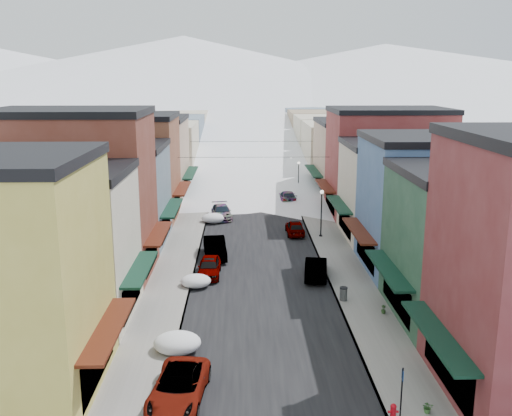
{
  "coord_description": "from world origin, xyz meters",
  "views": [
    {
      "loc": [
        -1.31,
        -20.91,
        14.8
      ],
      "look_at": [
        0.0,
        31.55,
        2.55
      ],
      "focal_mm": 40.0,
      "sensor_mm": 36.0,
      "label": 1
    }
  ],
  "objects": [
    {
      "name": "bldg_r_tan",
      "position": [
        13.19,
        49.0,
        4.76
      ],
      "size": [
        11.3,
        11.2,
        9.5
      ],
      "color": "tan",
      "rests_on": "ground"
    },
    {
      "name": "car_lane_white",
      "position": [
        0.81,
        60.58,
        0.7
      ],
      "size": [
        2.86,
        5.25,
        1.4
      ],
      "primitive_type": "imported",
      "rotation": [
        0.0,
        0.0,
        3.03
      ],
      "color": "silver",
      "rests_on": "ground"
    },
    {
      "name": "parking_sign",
      "position": [
        5.51,
        1.0,
        1.61
      ],
      "size": [
        0.07,
        0.34,
        2.5
      ],
      "color": "black",
      "rests_on": "sidewalk_right"
    },
    {
      "name": "bldg_l_tan",
      "position": [
        -13.19,
        48.0,
        5.01
      ],
      "size": [
        11.3,
        11.2,
        10.0
      ],
      "color": "tan",
      "rests_on": "ground"
    },
    {
      "name": "fire_hydrant",
      "position": [
        5.2,
        1.0,
        0.51
      ],
      "size": [
        0.46,
        0.35,
        0.79
      ],
      "color": "#B90914",
      "rests_on": "sidewalk_right"
    },
    {
      "name": "sidewalk_left",
      "position": [
        -6.6,
        60.0,
        0.07
      ],
      "size": [
        3.2,
        160.0,
        0.15
      ],
      "primitive_type": "cube",
      "color": "gray",
      "rests_on": "ground"
    },
    {
      "name": "trash_can",
      "position": [
        5.41,
        14.58,
        0.61
      ],
      "size": [
        0.54,
        0.54,
        0.91
      ],
      "color": "#55575A",
      "rests_on": "sidewalk_right"
    },
    {
      "name": "car_silver_sedan",
      "position": [
        -3.82,
        20.0,
        0.7
      ],
      "size": [
        1.72,
        4.14,
        1.4
      ],
      "primitive_type": "imported",
      "rotation": [
        0.0,
        0.0,
        -0.02
      ],
      "color": "#A2A5AA",
      "rests_on": "ground"
    },
    {
      "name": "overhead_cables",
      "position": [
        0.0,
        47.5,
        6.2
      ],
      "size": [
        16.4,
        15.04,
        0.04
      ],
      "color": "black",
      "rests_on": "ground"
    },
    {
      "name": "car_green_sedan",
      "position": [
        4.19,
        19.48,
        0.76
      ],
      "size": [
        2.22,
        4.78,
        1.52
      ],
      "primitive_type": "imported",
      "rotation": [
        0.0,
        0.0,
        3.01
      ],
      "color": "black",
      "rests_on": "ground"
    },
    {
      "name": "bldg_r_brick_far",
      "position": [
        14.19,
        39.0,
        5.76
      ],
      "size": [
        13.3,
        9.2,
        11.5
      ],
      "color": "maroon",
      "rests_on": "ground"
    },
    {
      "name": "curb_left",
      "position": [
        -5.05,
        60.0,
        0.07
      ],
      "size": [
        0.1,
        160.0,
        0.15
      ],
      "primitive_type": "cube",
      "color": "slate",
      "rests_on": "ground"
    },
    {
      "name": "car_white_suv",
      "position": [
        -4.3,
        3.0,
        0.71
      ],
      "size": [
        2.88,
        5.33,
        1.42
      ],
      "primitive_type": "imported",
      "rotation": [
        0.0,
        0.0,
        -0.1
      ],
      "color": "white",
      "rests_on": "ground"
    },
    {
      "name": "snow_pile_near",
      "position": [
        -4.88,
        7.91,
        0.53
      ],
      "size": [
        2.61,
        2.8,
        1.1
      ],
      "color": "white",
      "rests_on": "ground"
    },
    {
      "name": "car_lane_silver",
      "position": [
        -0.91,
        52.85,
        0.75
      ],
      "size": [
        2.0,
        4.47,
        1.49
      ],
      "primitive_type": "imported",
      "rotation": [
        0.0,
        0.0,
        0.06
      ],
      "color": "#AAAEB3",
      "rests_on": "ground"
    },
    {
      "name": "road",
      "position": [
        0.0,
        60.0,
        0.01
      ],
      "size": [
        10.0,
        160.0,
        0.01
      ],
      "primitive_type": "cube",
      "color": "black",
      "rests_on": "ground"
    },
    {
      "name": "bldg_l_brick_near",
      "position": [
        -13.69,
        20.5,
        6.26
      ],
      "size": [
        12.3,
        8.2,
        12.5
      ],
      "color": "maroon",
      "rests_on": "ground"
    },
    {
      "name": "bldg_l_cream",
      "position": [
        -13.19,
        12.5,
        4.76
      ],
      "size": [
        11.3,
        8.2,
        9.5
      ],
      "color": "beige",
      "rests_on": "ground"
    },
    {
      "name": "distant_blocks",
      "position": [
        0.0,
        83.0,
        4.0
      ],
      "size": [
        34.0,
        55.0,
        8.0
      ],
      "color": "gray",
      "rests_on": "ground"
    },
    {
      "name": "snow_pile_far",
      "position": [
        -4.28,
        35.95,
        0.48
      ],
      "size": [
        2.39,
        2.67,
        1.01
      ],
      "color": "white",
      "rests_on": "ground"
    },
    {
      "name": "bldg_r_green",
      "position": [
        13.19,
        12.0,
        4.76
      ],
      "size": [
        11.3,
        9.2,
        9.5
      ],
      "color": "#224730",
      "rests_on": "ground"
    },
    {
      "name": "bldg_r_blue",
      "position": [
        13.19,
        21.0,
        5.26
      ],
      "size": [
        11.3,
        9.2,
        10.5
      ],
      "color": "#406392",
      "rests_on": "ground"
    },
    {
      "name": "streetlamp_far",
      "position": [
        5.85,
        50.12,
        2.71
      ],
      "size": [
        0.34,
        0.34,
        4.06
      ],
      "color": "black",
      "rests_on": "sidewalk_right"
    },
    {
      "name": "car_silver_wagon",
      "position": [
        -3.5,
        37.82,
        0.7
      ],
      "size": [
        2.55,
        5.01,
        1.39
      ],
      "primitive_type": "imported",
      "rotation": [
        0.0,
        0.0,
        0.13
      ],
      "color": "#93979A",
      "rests_on": "ground"
    },
    {
      "name": "streetlamp_near",
      "position": [
        6.02,
        30.16,
        2.92
      ],
      "size": [
        0.37,
        0.37,
        4.39
      ],
      "color": "black",
      "rests_on": "sidewalk_right"
    },
    {
      "name": "mountain_ridge",
      "position": [
        -19.47,
        277.18,
        14.36
      ],
      "size": [
        670.0,
        340.0,
        34.0
      ],
      "color": "silver",
      "rests_on": "ground"
    },
    {
      "name": "bldg_l_brick_far",
      "position": [
        -14.19,
        38.0,
        5.51
      ],
      "size": [
        13.3,
        9.2,
        11.0
      ],
      "color": "brown",
      "rests_on": "ground"
    },
    {
      "name": "bldg_l_grayblue",
      "position": [
        -13.19,
        29.0,
        4.51
      ],
      "size": [
        11.3,
        9.2,
        9.0
      ],
      "color": "slate",
      "rests_on": "ground"
    },
    {
      "name": "curb_right",
      "position": [
        5.05,
        60.0,
        0.07
      ],
      "size": [
        0.1,
        160.0,
        0.15
      ],
      "primitive_type": "cube",
      "color": "slate",
      "rests_on": "ground"
    },
    {
      "name": "car_black_sedan",
      "position": [
        4.08,
        45.36,
        0.69
      ],
      "size": [
        2.15,
        4.86,
        1.39
      ],
      "primitive_type": "imported",
      "rotation": [
        0.0,
        0.0,
        3.19
      ],
      "color": "black",
      "rests_on": "ground"
    },
    {
      "name": "car_dark_hatch",
      "position": [
        -3.6,
        24.62,
        0.8
      ],
      "size": [
        2.26,
        5.03,
        1.6
      ],
      "primitive_type": "imported",
      "rotation": [
        0.0,
        0.0,
        0.12
      ],
      "color": "black",
      "rests_on": "ground"
    },
    {
      "name": "snow_pile_mid",
      "position": [
        -4.64,
        17.74,
        0.44
      ],
      "size": [
        2.18,
        2.54,
        0.92
      ],
      "color": "white",
      "rests_on": "ground"
    },
    {
      "name": "sidewalk_right",
      "position": [
        6.6,
        60.0,
        0.07
      ],
      "size": [
        3.2,
        160.0,
        0.15
      ],
      "primitive_type": "cube",
      "color": "gray",
      "rests_on": "ground"
    },
    {
      "name": "car_gray_suv",
      "position": [
        3.71,
        31.31,
        0.69
      ],
      "size": [
        1.7,
        4.09,
        1.38
      ],
      "primitive_type": "imported",
      "rotation": [
        0.0,
        0.0,
        3.16
      ],
      "color": "#95999D",
      "rests_on": "ground"
    },
    {
      "name": "bldg_r_cream",
      "position": [
        13.69,
        30.0,
        4.51
      ],
      "size": [
        12.3,
        9.2,
        9.0
      ],
      "color": "beige",
      "rests_on": "ground"
    },
    {
      "name": "planter_near",
      "position": [
        6.89,
        1.52,
        0.42
      ],
      "size": [
        0.57,
        0.52,
        0.54
      ],
      "primitive_type": "imported",
      "rotation": [
        0.0,
        0.0,
        -0.23
      ],
      "color": "#39692F",
      "rests_on": "sidewalk_right"
    },
    {
      "name": "planter_far",
      "position": [
        7.57,
        12.38,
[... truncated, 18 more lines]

